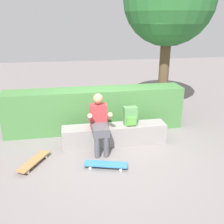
{
  "coord_description": "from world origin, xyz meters",
  "views": [
    {
      "loc": [
        -0.89,
        -4.46,
        2.59
      ],
      "look_at": [
        -0.03,
        0.46,
        0.7
      ],
      "focal_mm": 39.64,
      "sensor_mm": 36.0,
      "label": 1
    }
  ],
  "objects_px": {
    "backpack_on_bench": "(130,116)",
    "person_skater": "(99,122)",
    "bench_main": "(114,134)",
    "skateboard_beside_bench": "(34,161)",
    "skateboard_near_person": "(106,164)"
  },
  "relations": [
    {
      "from": "person_skater",
      "to": "skateboard_near_person",
      "type": "height_order",
      "value": "person_skater"
    },
    {
      "from": "person_skater",
      "to": "skateboard_beside_bench",
      "type": "bearing_deg",
      "value": -163.62
    },
    {
      "from": "skateboard_near_person",
      "to": "skateboard_beside_bench",
      "type": "distance_m",
      "value": 1.37
    },
    {
      "from": "skateboard_beside_bench",
      "to": "backpack_on_bench",
      "type": "relative_size",
      "value": 1.99
    },
    {
      "from": "bench_main",
      "to": "skateboard_beside_bench",
      "type": "xyz_separation_m",
      "value": [
        -1.66,
        -0.59,
        -0.14
      ]
    },
    {
      "from": "backpack_on_bench",
      "to": "person_skater",
      "type": "bearing_deg",
      "value": -164.28
    },
    {
      "from": "backpack_on_bench",
      "to": "skateboard_beside_bench",
      "type": "bearing_deg",
      "value": -163.85
    },
    {
      "from": "skateboard_near_person",
      "to": "bench_main",
      "type": "bearing_deg",
      "value": 70.33
    },
    {
      "from": "bench_main",
      "to": "skateboard_near_person",
      "type": "bearing_deg",
      "value": -109.67
    },
    {
      "from": "backpack_on_bench",
      "to": "bench_main",
      "type": "bearing_deg",
      "value": 178.43
    },
    {
      "from": "person_skater",
      "to": "skateboard_near_person",
      "type": "bearing_deg",
      "value": -88.36
    },
    {
      "from": "person_skater",
      "to": "backpack_on_bench",
      "type": "xyz_separation_m",
      "value": [
        0.7,
        0.2,
        -0.01
      ]
    },
    {
      "from": "bench_main",
      "to": "person_skater",
      "type": "xyz_separation_m",
      "value": [
        -0.35,
        -0.21,
        0.42
      ]
    },
    {
      "from": "bench_main",
      "to": "backpack_on_bench",
      "type": "distance_m",
      "value": 0.53
    },
    {
      "from": "bench_main",
      "to": "backpack_on_bench",
      "type": "bearing_deg",
      "value": -1.57
    }
  ]
}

